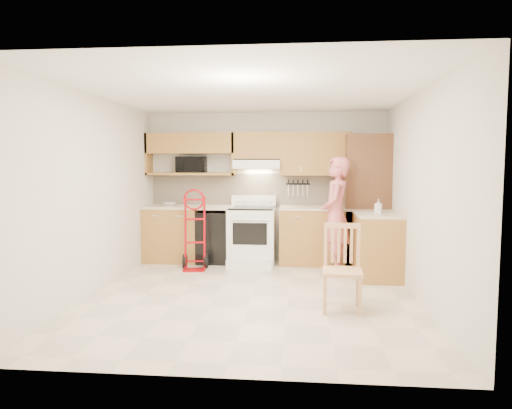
# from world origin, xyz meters

# --- Properties ---
(floor) EXTENTS (4.00, 4.50, 0.02)m
(floor) POSITION_xyz_m (0.00, 0.00, -0.01)
(floor) COLOR beige
(floor) RESTS_ON ground
(ceiling) EXTENTS (4.00, 4.50, 0.02)m
(ceiling) POSITION_xyz_m (0.00, 0.00, 2.51)
(ceiling) COLOR white
(ceiling) RESTS_ON ground
(wall_back) EXTENTS (4.00, 0.02, 2.50)m
(wall_back) POSITION_xyz_m (0.00, 2.26, 1.25)
(wall_back) COLOR silver
(wall_back) RESTS_ON ground
(wall_front) EXTENTS (4.00, 0.02, 2.50)m
(wall_front) POSITION_xyz_m (0.00, -2.26, 1.25)
(wall_front) COLOR silver
(wall_front) RESTS_ON ground
(wall_left) EXTENTS (0.02, 4.50, 2.50)m
(wall_left) POSITION_xyz_m (-2.01, 0.00, 1.25)
(wall_left) COLOR silver
(wall_left) RESTS_ON ground
(wall_right) EXTENTS (0.02, 4.50, 2.50)m
(wall_right) POSITION_xyz_m (2.01, 0.00, 1.25)
(wall_right) COLOR silver
(wall_right) RESTS_ON ground
(backsplash) EXTENTS (3.92, 0.03, 0.55)m
(backsplash) POSITION_xyz_m (0.00, 2.23, 1.20)
(backsplash) COLOR beige
(backsplash) RESTS_ON wall_back
(lower_cab_left) EXTENTS (0.90, 0.60, 0.90)m
(lower_cab_left) POSITION_xyz_m (-1.55, 1.95, 0.45)
(lower_cab_left) COLOR #A06E2C
(lower_cab_left) RESTS_ON ground
(dishwasher) EXTENTS (0.60, 0.60, 0.85)m
(dishwasher) POSITION_xyz_m (-0.80, 1.95, 0.42)
(dishwasher) COLOR black
(dishwasher) RESTS_ON ground
(lower_cab_right) EXTENTS (1.14, 0.60, 0.90)m
(lower_cab_right) POSITION_xyz_m (0.83, 1.95, 0.45)
(lower_cab_right) COLOR #A06E2C
(lower_cab_right) RESTS_ON ground
(countertop_left) EXTENTS (1.50, 0.63, 0.04)m
(countertop_left) POSITION_xyz_m (-1.25, 1.95, 0.92)
(countertop_left) COLOR beige
(countertop_left) RESTS_ON lower_cab_left
(countertop_right) EXTENTS (1.14, 0.63, 0.04)m
(countertop_right) POSITION_xyz_m (0.83, 1.95, 0.92)
(countertop_right) COLOR beige
(countertop_right) RESTS_ON lower_cab_right
(cab_return_right) EXTENTS (0.60, 1.00, 0.90)m
(cab_return_right) POSITION_xyz_m (1.70, 1.15, 0.45)
(cab_return_right) COLOR #A06E2C
(cab_return_right) RESTS_ON ground
(countertop_return) EXTENTS (0.63, 1.00, 0.04)m
(countertop_return) POSITION_xyz_m (1.70, 1.15, 0.92)
(countertop_return) COLOR beige
(countertop_return) RESTS_ON cab_return_right
(pantry_tall) EXTENTS (0.70, 0.60, 2.10)m
(pantry_tall) POSITION_xyz_m (1.65, 1.95, 1.05)
(pantry_tall) COLOR brown
(pantry_tall) RESTS_ON ground
(upper_cab_left) EXTENTS (1.50, 0.33, 0.34)m
(upper_cab_left) POSITION_xyz_m (-1.25, 2.08, 1.98)
(upper_cab_left) COLOR #A06E2C
(upper_cab_left) RESTS_ON wall_back
(upper_shelf_mw) EXTENTS (1.50, 0.33, 0.04)m
(upper_shelf_mw) POSITION_xyz_m (-1.25, 2.08, 1.47)
(upper_shelf_mw) COLOR #A06E2C
(upper_shelf_mw) RESTS_ON wall_back
(upper_cab_center) EXTENTS (0.76, 0.33, 0.44)m
(upper_cab_center) POSITION_xyz_m (-0.12, 2.08, 1.94)
(upper_cab_center) COLOR #A06E2C
(upper_cab_center) RESTS_ON wall_back
(upper_cab_right) EXTENTS (1.14, 0.33, 0.70)m
(upper_cab_right) POSITION_xyz_m (0.83, 2.08, 1.80)
(upper_cab_right) COLOR #A06E2C
(upper_cab_right) RESTS_ON wall_back
(range_hood) EXTENTS (0.76, 0.46, 0.14)m
(range_hood) POSITION_xyz_m (-0.12, 2.02, 1.63)
(range_hood) COLOR white
(range_hood) RESTS_ON wall_back
(knife_strip) EXTENTS (0.40, 0.05, 0.29)m
(knife_strip) POSITION_xyz_m (0.55, 2.21, 1.24)
(knife_strip) COLOR black
(knife_strip) RESTS_ON backsplash
(microwave) EXTENTS (0.51, 0.36, 0.27)m
(microwave) POSITION_xyz_m (-1.24, 2.08, 1.63)
(microwave) COLOR black
(microwave) RESTS_ON upper_shelf_mw
(range) EXTENTS (0.75, 0.99, 1.11)m
(range) POSITION_xyz_m (-0.19, 1.80, 0.55)
(range) COLOR white
(range) RESTS_ON ground
(person) EXTENTS (0.50, 0.68, 1.75)m
(person) POSITION_xyz_m (1.12, 1.35, 0.87)
(person) COLOR #D8666C
(person) RESTS_ON ground
(hand_truck) EXTENTS (0.49, 0.45, 1.13)m
(hand_truck) POSITION_xyz_m (-1.04, 1.35, 0.56)
(hand_truck) COLOR #A3060E
(hand_truck) RESTS_ON ground
(dining_chair) EXTENTS (0.46, 0.49, 0.96)m
(dining_chair) POSITION_xyz_m (1.06, -0.48, 0.48)
(dining_chair) COLOR tan
(dining_chair) RESTS_ON ground
(soap_bottle) EXTENTS (0.12, 0.12, 0.20)m
(soap_bottle) POSITION_xyz_m (1.70, 1.10, 1.04)
(soap_bottle) COLOR white
(soap_bottle) RESTS_ON countertop_return
(bowl) EXTENTS (0.23, 0.23, 0.05)m
(bowl) POSITION_xyz_m (-1.60, 1.95, 0.96)
(bowl) COLOR white
(bowl) RESTS_ON countertop_left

